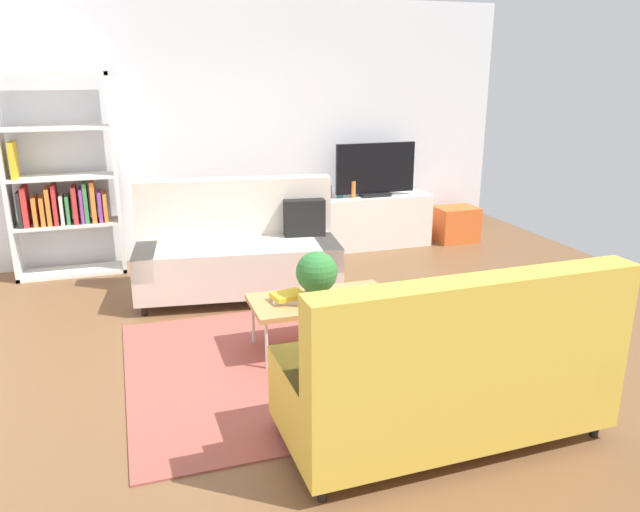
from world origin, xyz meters
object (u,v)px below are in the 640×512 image
Objects in this scene: table_book_0 at (288,299)px; vase_0 at (328,191)px; potted_plant at (317,275)px; coffee_table at (322,301)px; couch_beige at (239,250)px; tv at (375,170)px; couch_green at (446,372)px; vase_1 at (340,192)px; bottle_0 at (353,189)px; tv_console at (373,221)px; storage_trunk at (456,224)px; bookshelf at (61,186)px.

table_book_0 is 1.56× the size of vase_0.
coffee_table is at bearing 46.66° from potted_plant.
tv is (1.90, 1.13, 0.51)m from couch_beige.
vase_1 is (0.81, 4.04, 0.26)m from couch_green.
bottle_0 reaches higher than vase_0.
tv_console is at bearing -6.63° from vase_1.
tv_console is 1.11m from storage_trunk.
coffee_table is 2.76× the size of potted_plant.
bottle_0 is (-0.29, -0.02, -0.21)m from tv.
vase_1 reaches higher than storage_trunk.
vase_0 is (1.32, 1.20, 0.28)m from couch_beige.
coffee_table is 1.10× the size of tv.
vase_1 is at bearing 147.48° from bottle_0.
tv_console reaches higher than table_book_0.
bottle_0 is at bearing -172.12° from tv_console.
tv is 0.50m from vase_1.
tv_console is at bearing 71.66° from couch_green.
bookshelf is 10.54× the size of bottle_0.
tv_console is at bearing -141.18° from couch_beige.
table_book_0 is (-0.26, 0.02, 0.04)m from coffee_table.
tv_console is at bearing -0.33° from bookshelf.
tv reaches higher than couch_beige.
tv_console is at bearing -4.93° from vase_0.
table_book_0 is (-0.55, 1.44, -0.01)m from couch_green.
table_book_0 is (-2.89, -2.45, 0.21)m from storage_trunk.
couch_green is at bearing -101.33° from vase_1.
storage_trunk is 3.79m from table_book_0.
storage_trunk is (4.62, -0.12, -0.74)m from bookshelf.
vase_0 reaches higher than vase_1.
tv_console is 5.83× the size of table_book_0.
couch_beige is 3.19m from storage_trunk.
bookshelf is at bearing -179.44° from vase_1.
couch_green is 4.13m from vase_1.
bookshelf is 3.14m from table_book_0.
storage_trunk is 2.61× the size of bottle_0.
couch_green is 15.33× the size of vase_1.
tv is at bearing 3.96° from bottle_0.
vase_0 is at bearing 65.07° from table_book_0.
couch_green is 4.18m from tv_console.
couch_beige is at bearing -148.79° from tv_console.
bottle_0 is (1.50, 2.51, 0.31)m from table_book_0.
coffee_table is 0.79× the size of tv_console.
vase_0 reaches higher than storage_trunk.
couch_beige is 3.84× the size of storage_trunk.
couch_beige reaches higher than tv_console.
table_book_0 is at bearing -125.27° from tv.
vase_1 is at bearing 0.56° from bookshelf.
storage_trunk is at bearing -2.47° from bottle_0.
vase_0 is at bearing 174.90° from storage_trunk.
coffee_table is 8.80× the size of vase_1.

